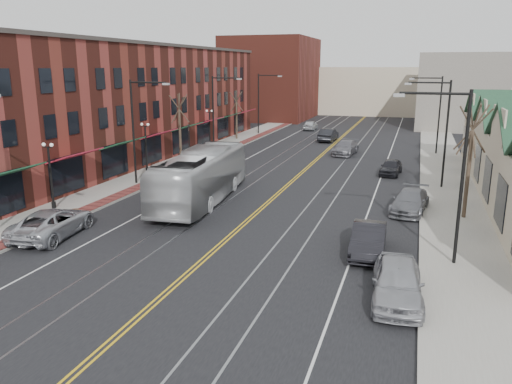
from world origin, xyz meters
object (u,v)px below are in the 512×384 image
Objects in this scene: parked_car_b at (368,240)px; parked_car_d at (391,167)px; parked_car_a at (397,282)px; transit_bus at (201,177)px; parked_suv at (52,223)px; parked_car_c at (410,201)px.

parked_car_d is at bearing 88.39° from parked_car_b.
transit_bus is at bearing 136.12° from parked_car_a.
parked_car_b is at bearing 104.46° from parked_car_a.
transit_bus is 2.29× the size of parked_suv.
parked_car_b reaches higher than parked_car_d.
parked_car_b is 19.79m from parked_car_d.
parked_car_c is at bearing -156.52° from parked_suv.
transit_bus is 3.25× the size of parked_car_d.
transit_bus is 13.90m from parked_car_c.
parked_car_c is 11.56m from parked_car_d.
transit_bus reaches higher than parked_car_d.
transit_bus is 17.84m from parked_car_d.
parked_car_b is at bearing 146.19° from transit_bus.
parked_car_b is (11.94, -6.59, -1.03)m from transit_bus.
transit_bus is at bearing -124.94° from parked_suv.
parked_suv reaches higher than parked_car_b.
parked_car_c is (13.74, 1.79, -1.07)m from transit_bus.
parked_car_d is at bearing 90.19° from parked_car_a.
parked_suv is 1.42× the size of parked_car_d.
transit_bus is at bearing 149.50° from parked_car_b.
parked_suv reaches higher than parked_car_c.
parked_car_a is 24.77m from parked_car_d.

